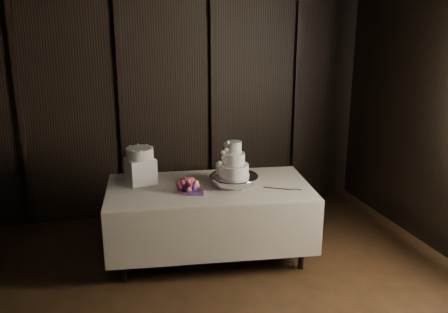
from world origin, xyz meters
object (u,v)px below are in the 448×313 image
at_px(box_pedestal, 141,170).
at_px(small_cake, 140,153).
at_px(display_table, 210,218).
at_px(wedding_cake, 232,163).
at_px(bouquet, 187,185).
at_px(cake_stand, 234,180).

relative_size(box_pedestal, small_cake, 0.97).
distance_m(display_table, box_pedestal, 0.84).
distance_m(wedding_cake, box_pedestal, 0.92).
xyz_separation_m(display_table, wedding_cake, (0.22, -0.04, 0.57)).
relative_size(bouquet, small_cake, 1.38).
bearing_deg(cake_stand, wedding_cake, -150.26).
bearing_deg(display_table, wedding_cake, -1.25).
distance_m(display_table, cake_stand, 0.46).
bearing_deg(small_cake, cake_stand, -20.13).
relative_size(wedding_cake, bouquet, 0.95).
distance_m(cake_stand, bouquet, 0.48).
bearing_deg(box_pedestal, wedding_cake, -21.56).
bearing_deg(wedding_cake, box_pedestal, 155.78).
bearing_deg(cake_stand, bouquet, -175.07).
bearing_deg(small_cake, display_table, -25.42).
height_order(wedding_cake, bouquet, wedding_cake).
xyz_separation_m(bouquet, small_cake, (-0.39, 0.36, 0.25)).
bearing_deg(display_table, box_pedestal, 162.68).
distance_m(cake_stand, wedding_cake, 0.19).
xyz_separation_m(wedding_cake, bouquet, (-0.45, -0.03, -0.17)).
distance_m(box_pedestal, small_cake, 0.18).
bearing_deg(bouquet, wedding_cake, 3.37).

